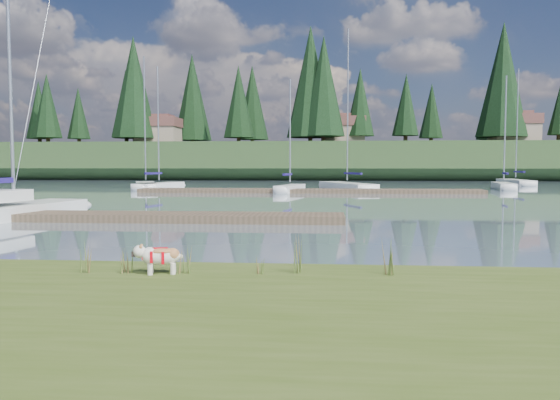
{
  "coord_description": "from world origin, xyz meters",
  "views": [
    {
      "loc": [
        3.26,
        -11.47,
        2.19
      ],
      "look_at": [
        2.36,
        -0.5,
        1.46
      ],
      "focal_mm": 35.0,
      "sensor_mm": 36.0,
      "label": 1
    }
  ],
  "objects": [
    {
      "name": "conifer_1",
      "position": [
        -40.0,
        71.0,
        11.28
      ],
      "size": [
        4.4,
        4.4,
        11.3
      ],
      "color": "#382619",
      "rests_on": "ridge"
    },
    {
      "name": "ground",
      "position": [
        0.0,
        30.0,
        0.0
      ],
      "size": [
        200.0,
        200.0,
        0.0
      ],
      "primitive_type": "plane",
      "color": "gray",
      "rests_on": "ground"
    },
    {
      "name": "conifer_3",
      "position": [
        -10.0,
        72.0,
        11.74
      ],
      "size": [
        4.84,
        4.84,
        12.25
      ],
      "color": "#382619",
      "rests_on": "ridge"
    },
    {
      "name": "conifer_5",
      "position": [
        15.0,
        70.0,
        10.83
      ],
      "size": [
        3.96,
        3.96,
        10.35
      ],
      "color": "#382619",
      "rests_on": "ridge"
    },
    {
      "name": "dock_far",
      "position": [
        2.0,
        30.0,
        0.15
      ],
      "size": [
        26.0,
        2.2,
        0.3
      ],
      "primitive_type": "cube",
      "color": "#4C3D2C",
      "rests_on": "ground"
    },
    {
      "name": "conifer_2",
      "position": [
        -25.0,
        68.0,
        13.54
      ],
      "size": [
        6.6,
        6.6,
        16.05
      ],
      "color": "#382619",
      "rests_on": "ridge"
    },
    {
      "name": "weed_2",
      "position": [
        2.81,
        -2.33,
        0.64
      ],
      "size": [
        0.17,
        0.14,
        0.69
      ],
      "color": "#475B23",
      "rests_on": "bank"
    },
    {
      "name": "weed_3",
      "position": [
        -0.76,
        -2.6,
        0.62
      ],
      "size": [
        0.17,
        0.14,
        0.64
      ],
      "color": "#475B23",
      "rests_on": "bank"
    },
    {
      "name": "sailboat_main",
      "position": [
        -9.27,
        9.45,
        0.42
      ],
      "size": [
        3.46,
        10.17,
        14.25
      ],
      "rotation": [
        0.0,
        0.0,
        1.42
      ],
      "color": "silver",
      "rests_on": "ground"
    },
    {
      "name": "house_2",
      "position": [
        30.0,
        69.0,
        7.31
      ],
      "size": [
        6.3,
        5.3,
        4.65
      ],
      "color": "gray",
      "rests_on": "ridge"
    },
    {
      "name": "sailboat_bg_3",
      "position": [
        4.87,
        36.94,
        0.32
      ],
      "size": [
        5.32,
        9.57,
        13.87
      ],
      "rotation": [
        0.0,
        0.0,
        1.95
      ],
      "color": "silver",
      "rests_on": "ground"
    },
    {
      "name": "weed_5",
      "position": [
        4.29,
        -2.42,
        0.62
      ],
      "size": [
        0.17,
        0.14,
        0.64
      ],
      "color": "#475B23",
      "rests_on": "bank"
    },
    {
      "name": "sailboat_bg_5",
      "position": [
        23.2,
        48.3,
        0.32
      ],
      "size": [
        1.73,
        8.57,
        12.18
      ],
      "rotation": [
        0.0,
        0.0,
        1.57
      ],
      "color": "silver",
      "rests_on": "ground"
    },
    {
      "name": "sailboat_bg_0",
      "position": [
        -12.79,
        36.24,
        0.32
      ],
      "size": [
        4.31,
        8.11,
        11.69
      ],
      "rotation": [
        0.0,
        0.0,
        1.93
      ],
      "color": "silver",
      "rests_on": "ground"
    },
    {
      "name": "sailboat_bg_4",
      "position": [
        18.85,
        37.92,
        0.33
      ],
      "size": [
        2.32,
        6.73,
        9.9
      ],
      "rotation": [
        0.0,
        0.0,
        1.41
      ],
      "color": "silver",
      "rests_on": "ground"
    },
    {
      "name": "weed_0",
      "position": [
        -0.05,
        -2.57,
        0.56
      ],
      "size": [
        0.17,
        0.14,
        0.49
      ],
      "color": "#475B23",
      "rests_on": "bank"
    },
    {
      "name": "house_0",
      "position": [
        -22.0,
        70.0,
        7.31
      ],
      "size": [
        6.3,
        5.3,
        4.65
      ],
      "color": "gray",
      "rests_on": "ridge"
    },
    {
      "name": "house_1",
      "position": [
        6.0,
        71.0,
        7.31
      ],
      "size": [
        6.3,
        5.3,
        4.65
      ],
      "color": "gray",
      "rests_on": "ridge"
    },
    {
      "name": "sailboat_bg_2",
      "position": [
        0.65,
        31.44,
        0.34
      ],
      "size": [
        2.36,
        5.83,
        8.85
      ],
      "rotation": [
        0.0,
        0.0,
        1.35
      ],
      "color": "silver",
      "rests_on": "ground"
    },
    {
      "name": "mud_lip",
      "position": [
        0.0,
        -1.6,
        0.07
      ],
      "size": [
        60.0,
        0.5,
        0.14
      ],
      "primitive_type": "cube",
      "color": "#33281C",
      "rests_on": "ground"
    },
    {
      "name": "sailboat_bg_1",
      "position": [
        -10.96,
        35.46,
        0.33
      ],
      "size": [
        3.2,
        7.2,
        10.68
      ],
      "rotation": [
        0.0,
        0.0,
        1.3
      ],
      "color": "silver",
      "rests_on": "ground"
    },
    {
      "name": "dock_near",
      "position": [
        -4.0,
        9.0,
        0.15
      ],
      "size": [
        16.0,
        2.0,
        0.3
      ],
      "primitive_type": "cube",
      "color": "#4C3D2C",
      "rests_on": "ground"
    },
    {
      "name": "ridge",
      "position": [
        0.0,
        73.0,
        2.5
      ],
      "size": [
        200.0,
        20.0,
        5.0
      ],
      "primitive_type": "cube",
      "color": "#1F3419",
      "rests_on": "ground"
    },
    {
      "name": "conifer_4",
      "position": [
        3.0,
        66.0,
        13.09
      ],
      "size": [
        6.16,
        6.16,
        15.1
      ],
      "color": "#382619",
      "rests_on": "ridge"
    },
    {
      "name": "bulldog",
      "position": [
        0.51,
        -2.61,
        0.66
      ],
      "size": [
        0.83,
        0.44,
        0.49
      ],
      "rotation": [
        0.0,
        0.0,
        3.37
      ],
      "color": "silver",
      "rests_on": "bank"
    },
    {
      "name": "weed_4",
      "position": [
        2.17,
        -2.45,
        0.5
      ],
      "size": [
        0.17,
        0.14,
        0.35
      ],
      "color": "#475B23",
      "rests_on": "bank"
    },
    {
      "name": "conifer_6",
      "position": [
        28.0,
        68.0,
        13.99
      ],
      "size": [
        7.04,
        7.04,
        17.0
      ],
      "color": "#382619",
      "rests_on": "ridge"
    },
    {
      "name": "bank",
      "position": [
        0.0,
        -6.0,
        0.17
      ],
      "size": [
        60.0,
        9.0,
        0.35
      ],
      "primitive_type": "cube",
      "color": "#40511C",
      "rests_on": "ground"
    },
    {
      "name": "weed_1",
      "position": [
        0.92,
        -2.54,
        0.54
      ],
      "size": [
        0.17,
        0.14,
        0.46
      ],
      "color": "#475B23",
      "rests_on": "bank"
    }
  ]
}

